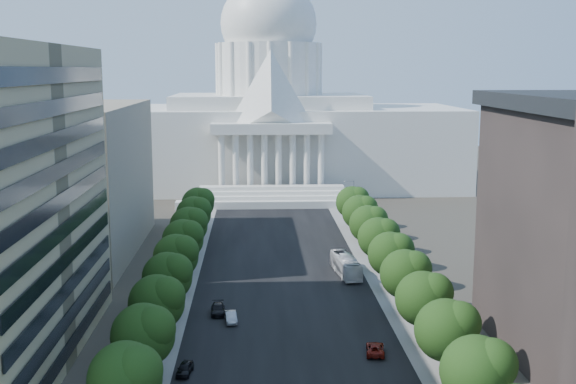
{
  "coord_description": "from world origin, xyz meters",
  "views": [
    {
      "loc": [
        -4.73,
        -45.28,
        37.01
      ],
      "look_at": [
        1.38,
        85.44,
        14.65
      ],
      "focal_mm": 45.0,
      "sensor_mm": 36.0,
      "label": 1
    }
  ],
  "objects": [
    {
      "name": "streetlight_c",
      "position": [
        19.9,
        60.0,
        5.82
      ],
      "size": [
        2.61,
        0.44,
        9.0
      ],
      "color": "gray",
      "rests_on": "ground"
    },
    {
      "name": "tree_l_f",
      "position": [
        -17.66,
        71.81,
        6.45
      ],
      "size": [
        7.79,
        7.6,
        9.97
      ],
      "color": "#33261C",
      "rests_on": "ground"
    },
    {
      "name": "tree_r_f",
      "position": [
        18.34,
        71.81,
        6.45
      ],
      "size": [
        7.79,
        7.6,
        9.97
      ],
      "color": "#33261C",
      "rests_on": "ground"
    },
    {
      "name": "streetlight_f",
      "position": [
        19.9,
        135.0,
        5.82
      ],
      "size": [
        2.61,
        0.44,
        9.0
      ],
      "color": "gray",
      "rests_on": "ground"
    },
    {
      "name": "tree_r_j",
      "position": [
        18.34,
        119.81,
        6.45
      ],
      "size": [
        7.79,
        7.6,
        9.97
      ],
      "color": "#33261C",
      "rests_on": "ground"
    },
    {
      "name": "tree_l_b",
      "position": [
        -17.66,
        23.81,
        6.45
      ],
      "size": [
        7.79,
        7.6,
        9.97
      ],
      "color": "#33261C",
      "rests_on": "ground"
    },
    {
      "name": "tree_r_e",
      "position": [
        18.34,
        59.81,
        6.45
      ],
      "size": [
        7.79,
        7.6,
        9.97
      ],
      "color": "#33261C",
      "rests_on": "ground"
    },
    {
      "name": "tree_r_d",
      "position": [
        18.34,
        47.81,
        6.45
      ],
      "size": [
        7.79,
        7.6,
        9.97
      ],
      "color": "#33261C",
      "rests_on": "ground"
    },
    {
      "name": "tree_l_i",
      "position": [
        -17.66,
        107.81,
        6.45
      ],
      "size": [
        7.79,
        7.6,
        9.97
      ],
      "color": "#33261C",
      "rests_on": "ground"
    },
    {
      "name": "sidewalk_right",
      "position": [
        19.0,
        90.0,
        0.0
      ],
      "size": [
        8.0,
        260.0,
        0.02
      ],
      "primitive_type": "cube",
      "color": "gray",
      "rests_on": "ground"
    },
    {
      "name": "tree_r_b",
      "position": [
        18.34,
        23.81,
        6.45
      ],
      "size": [
        7.79,
        7.6,
        9.97
      ],
      "color": "#33261C",
      "rests_on": "ground"
    },
    {
      "name": "car_dark_a",
      "position": [
        -13.5,
        38.77,
        0.7
      ],
      "size": [
        2.18,
        4.27,
        1.39
      ],
      "primitive_type": "imported",
      "rotation": [
        0.0,
        0.0,
        -0.14
      ],
      "color": "black",
      "rests_on": "ground"
    },
    {
      "name": "tree_l_e",
      "position": [
        -17.66,
        59.81,
        6.45
      ],
      "size": [
        7.79,
        7.6,
        9.97
      ],
      "color": "#33261C",
      "rests_on": "ground"
    },
    {
      "name": "car_dark_b",
      "position": [
        -10.54,
        60.7,
        0.74
      ],
      "size": [
        2.22,
        5.14,
        1.47
      ],
      "primitive_type": "imported",
      "rotation": [
        0.0,
        0.0,
        0.03
      ],
      "color": "black",
      "rests_on": "ground"
    },
    {
      "name": "car_silver",
      "position": [
        -8.43,
        57.08,
        0.75
      ],
      "size": [
        2.13,
        4.71,
        1.5
      ],
      "primitive_type": "imported",
      "rotation": [
        0.0,
        0.0,
        0.12
      ],
      "color": "#93949A",
      "rests_on": "ground"
    },
    {
      "name": "city_bus",
      "position": [
        11.67,
        80.85,
        1.81
      ],
      "size": [
        4.51,
        13.23,
        3.61
      ],
      "primitive_type": "imported",
      "rotation": [
        0.0,
        0.0,
        0.12
      ],
      "color": "silver",
      "rests_on": "ground"
    },
    {
      "name": "tree_l_c",
      "position": [
        -17.66,
        35.81,
        6.45
      ],
      "size": [
        7.79,
        7.6,
        9.97
      ],
      "color": "#33261C",
      "rests_on": "ground"
    },
    {
      "name": "tree_l_d",
      "position": [
        -17.66,
        47.81,
        6.45
      ],
      "size": [
        7.79,
        7.6,
        9.97
      ],
      "color": "#33261C",
      "rests_on": "ground"
    },
    {
      "name": "office_block_left_far",
      "position": [
        -48.0,
        100.0,
        15.0
      ],
      "size": [
        38.0,
        52.0,
        30.0
      ],
      "primitive_type": "cube",
      "color": "gray",
      "rests_on": "ground"
    },
    {
      "name": "tree_l_j",
      "position": [
        -17.66,
        119.81,
        6.45
      ],
      "size": [
        7.79,
        7.6,
        9.97
      ],
      "color": "#33261C",
      "rests_on": "ground"
    },
    {
      "name": "streetlight_d",
      "position": [
        19.9,
        85.0,
        5.82
      ],
      "size": [
        2.61,
        0.44,
        9.0
      ],
      "color": "gray",
      "rests_on": "ground"
    },
    {
      "name": "tree_l_g",
      "position": [
        -17.66,
        83.81,
        6.45
      ],
      "size": [
        7.79,
        7.6,
        9.97
      ],
      "color": "#33261C",
      "rests_on": "ground"
    },
    {
      "name": "capitol",
      "position": [
        0.0,
        184.89,
        20.01
      ],
      "size": [
        120.0,
        56.0,
        73.0
      ],
      "color": "white",
      "rests_on": "ground"
    },
    {
      "name": "tree_l_h",
      "position": [
        -17.66,
        95.81,
        6.45
      ],
      "size": [
        7.79,
        7.6,
        9.97
      ],
      "color": "#33261C",
      "rests_on": "ground"
    },
    {
      "name": "tree_r_h",
      "position": [
        18.34,
        95.81,
        6.45
      ],
      "size": [
        7.79,
        7.6,
        9.97
      ],
      "color": "#33261C",
      "rests_on": "ground"
    },
    {
      "name": "tree_r_g",
      "position": [
        18.34,
        83.81,
        6.45
      ],
      "size": [
        7.79,
        7.6,
        9.97
      ],
      "color": "#33261C",
      "rests_on": "ground"
    },
    {
      "name": "road_asphalt",
      "position": [
        0.0,
        90.0,
        0.0
      ],
      "size": [
        30.0,
        260.0,
        0.01
      ],
      "primitive_type": "cube",
      "color": "black",
      "rests_on": "ground"
    },
    {
      "name": "streetlight_e",
      "position": [
        19.9,
        110.0,
        5.82
      ],
      "size": [
        2.61,
        0.44,
        9.0
      ],
      "color": "gray",
      "rests_on": "ground"
    },
    {
      "name": "tree_r_i",
      "position": [
        18.34,
        107.81,
        6.45
      ],
      "size": [
        7.79,
        7.6,
        9.97
      ],
      "color": "#33261C",
      "rests_on": "ground"
    },
    {
      "name": "car_red",
      "position": [
        10.93,
        44.01,
        0.7
      ],
      "size": [
        2.98,
        5.29,
        1.4
      ],
      "primitive_type": "imported",
      "rotation": [
        0.0,
        0.0,
        3.0
      ],
      "color": "maroon",
      "rests_on": "ground"
    },
    {
      "name": "sidewalk_left",
      "position": [
        -19.0,
        90.0,
        0.0
      ],
      "size": [
        8.0,
        260.0,
        0.02
      ],
      "primitive_type": "cube",
      "color": "gray",
      "rests_on": "ground"
    },
    {
      "name": "tree_r_c",
      "position": [
        18.34,
        35.81,
        6.45
      ],
      "size": [
        7.79,
        7.6,
        9.97
      ],
      "color": "#33261C",
      "rests_on": "ground"
    },
    {
      "name": "streetlight_b",
      "position": [
        19.9,
        35.0,
        5.82
      ],
      "size": [
        2.61,
        0.44,
        9.0
      ],
      "color": "gray",
      "rests_on": "ground"
    }
  ]
}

